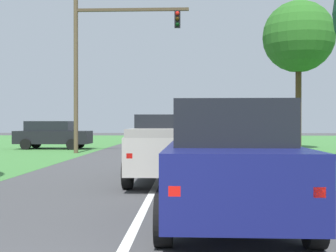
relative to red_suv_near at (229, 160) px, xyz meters
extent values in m
plane|color=#424244|center=(-1.54, 7.57, -1.05)|extent=(120.00, 120.00, 0.00)
cube|color=navy|center=(0.00, -0.07, -0.21)|extent=(2.05, 4.95, 0.95)
cube|color=black|center=(0.00, 0.18, 0.62)|extent=(1.79, 3.08, 0.70)
cube|color=red|center=(-0.85, -2.49, -0.16)|extent=(0.14, 0.06, 0.12)
cube|color=red|center=(0.79, -2.51, -0.16)|extent=(0.14, 0.06, 0.12)
cylinder|color=black|center=(-0.98, 1.47, -0.69)|extent=(0.25, 0.72, 0.72)
cylinder|color=black|center=(1.01, 1.45, -0.69)|extent=(0.25, 0.72, 0.72)
cylinder|color=black|center=(-1.02, -1.58, -0.69)|extent=(0.25, 0.72, 0.72)
cylinder|color=black|center=(0.98, -1.61, -0.69)|extent=(0.25, 0.72, 0.72)
cube|color=#B7B2A8|center=(-1.20, 5.48, -0.19)|extent=(2.01, 5.38, 0.92)
cube|color=black|center=(-1.20, 5.21, 0.56)|extent=(1.75, 2.05, 0.56)
cube|color=#9C978F|center=(-1.21, 3.81, 0.37)|extent=(1.89, 2.05, 0.20)
cube|color=red|center=(-2.03, 2.83, -0.14)|extent=(0.14, 0.06, 0.12)
cube|color=red|center=(-0.42, 2.82, -0.14)|extent=(0.14, 0.06, 0.12)
cylinder|color=black|center=(-2.17, 7.15, -0.65)|extent=(0.24, 0.80, 0.80)
cylinder|color=black|center=(-0.20, 7.13, -0.65)|extent=(0.24, 0.80, 0.80)
cylinder|color=black|center=(-2.20, 3.82, -0.65)|extent=(0.24, 0.80, 0.80)
cylinder|color=black|center=(-0.23, 3.81, -0.65)|extent=(0.24, 0.80, 0.80)
cylinder|color=brown|center=(-6.81, 17.45, 3.17)|extent=(0.24, 0.24, 8.43)
cube|color=#4C3D2B|center=(-3.71, 17.45, 6.78)|extent=(6.19, 0.16, 0.16)
cube|color=black|center=(-1.24, 17.45, 6.23)|extent=(0.32, 0.28, 0.90)
sphere|color=red|center=(-1.24, 17.30, 6.53)|extent=(0.22, 0.22, 0.22)
sphere|color=black|center=(-1.24, 17.30, 6.23)|extent=(0.22, 0.22, 0.22)
sphere|color=black|center=(-1.24, 17.30, 5.93)|extent=(0.22, 0.22, 0.22)
cylinder|color=gray|center=(3.96, 13.22, 0.17)|extent=(0.08, 0.08, 2.44)
cube|color=white|center=(3.96, 13.19, 1.05)|extent=(0.60, 0.03, 0.44)
cube|color=black|center=(3.96, 13.18, 1.05)|extent=(0.52, 0.01, 0.36)
cylinder|color=#4C351E|center=(6.11, 20.98, 1.61)|extent=(0.36, 0.36, 5.31)
sphere|color=#2A6721|center=(6.11, 20.98, 5.90)|extent=(4.37, 4.37, 4.37)
cube|color=black|center=(-9.21, 21.38, -0.30)|extent=(4.72, 1.94, 0.81)
cube|color=black|center=(-9.44, 21.39, 0.41)|extent=(2.85, 1.67, 0.62)
cube|color=red|center=(-6.91, 20.58, -0.26)|extent=(0.06, 0.14, 0.12)
cube|color=red|center=(-6.88, 22.07, -0.26)|extent=(0.06, 0.14, 0.12)
cylinder|color=black|center=(-10.68, 20.50, -0.71)|extent=(0.68, 0.24, 0.68)
cylinder|color=black|center=(-10.64, 22.33, -0.71)|extent=(0.68, 0.24, 0.68)
cylinder|color=black|center=(-7.78, 20.43, -0.71)|extent=(0.68, 0.24, 0.68)
cylinder|color=black|center=(-7.73, 22.26, -0.71)|extent=(0.68, 0.24, 0.68)
camera|label=1|loc=(-0.70, -7.83, 0.62)|focal=49.79mm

